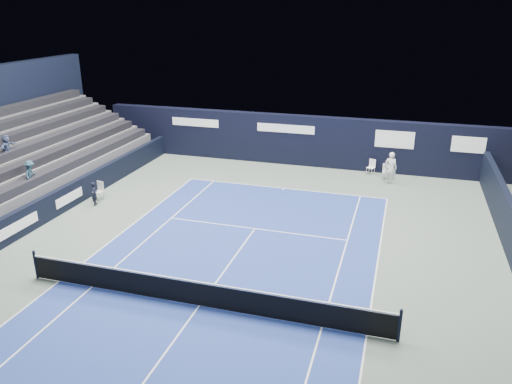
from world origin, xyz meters
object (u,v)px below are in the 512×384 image
folding_chair_back_a (372,164)px  folding_chair_back_b (386,170)px  line_judge_chair (99,189)px  tennis_player (391,168)px  tennis_net (199,293)px

folding_chair_back_a → folding_chair_back_b: 1.07m
folding_chair_back_a → folding_chair_back_b: bearing=-13.6°
folding_chair_back_a → line_judge_chair: size_ratio=0.93×
folding_chair_back_b → tennis_player: (0.26, -0.73, 0.40)m
tennis_net → folding_chair_back_a: bearing=74.6°
folding_chair_back_a → tennis_net: tennis_net is taller
line_judge_chair → tennis_player: tennis_player is taller
folding_chair_back_a → line_judge_chair: line_judge_chair is taller
line_judge_chair → tennis_net: 11.51m
line_judge_chair → folding_chair_back_b: bearing=41.3°
folding_chair_back_a → tennis_net: (-4.36, -15.83, -0.09)m
folding_chair_back_b → tennis_net: 16.06m
line_judge_chair → tennis_player: (14.16, 6.91, 0.36)m
line_judge_chair → tennis_net: size_ratio=0.07×
folding_chair_back_a → tennis_net: bearing=-82.2°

